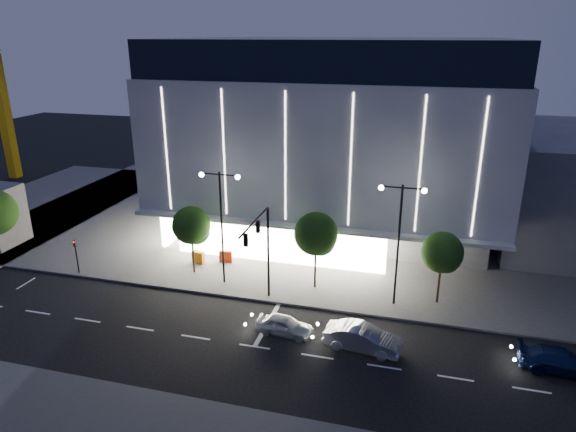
# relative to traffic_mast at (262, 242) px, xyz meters

# --- Properties ---
(ground) EXTENTS (160.00, 160.00, 0.00)m
(ground) POSITION_rel_traffic_mast_xyz_m (-1.00, -3.34, -5.03)
(ground) COLOR black
(ground) RESTS_ON ground
(sidewalk_museum) EXTENTS (70.00, 40.00, 0.15)m
(sidewalk_museum) POSITION_rel_traffic_mast_xyz_m (4.00, 20.66, -4.95)
(sidewalk_museum) COLOR #474747
(sidewalk_museum) RESTS_ON ground
(museum) EXTENTS (30.00, 25.80, 18.00)m
(museum) POSITION_rel_traffic_mast_xyz_m (1.98, 18.97, 4.25)
(museum) COLOR #4C4C51
(museum) RESTS_ON ground
(traffic_mast) EXTENTS (0.33, 5.89, 7.07)m
(traffic_mast) POSITION_rel_traffic_mast_xyz_m (0.00, 0.00, 0.00)
(traffic_mast) COLOR black
(traffic_mast) RESTS_ON ground
(street_lamp_west) EXTENTS (3.16, 0.36, 9.00)m
(street_lamp_west) POSITION_rel_traffic_mast_xyz_m (-4.00, 2.66, 0.93)
(street_lamp_west) COLOR black
(street_lamp_west) RESTS_ON ground
(street_lamp_east) EXTENTS (3.16, 0.36, 9.00)m
(street_lamp_east) POSITION_rel_traffic_mast_xyz_m (9.00, 2.66, 0.93)
(street_lamp_east) COLOR black
(street_lamp_east) RESTS_ON ground
(ped_signal_far) EXTENTS (0.22, 0.24, 3.00)m
(ped_signal_far) POSITION_rel_traffic_mast_xyz_m (-16.00, 1.16, -3.14)
(ped_signal_far) COLOR black
(ped_signal_far) RESTS_ON ground
(tree_left) EXTENTS (3.02, 3.02, 5.72)m
(tree_left) POSITION_rel_traffic_mast_xyz_m (-6.97, 3.68, -0.99)
(tree_left) COLOR black
(tree_left) RESTS_ON ground
(tree_mid) EXTENTS (3.25, 3.25, 6.15)m
(tree_mid) POSITION_rel_traffic_mast_xyz_m (3.03, 3.68, -0.69)
(tree_mid) COLOR black
(tree_mid) RESTS_ON ground
(tree_right) EXTENTS (2.91, 2.91, 5.51)m
(tree_right) POSITION_rel_traffic_mast_xyz_m (12.03, 3.68, -1.14)
(tree_right) COLOR black
(tree_right) RESTS_ON ground
(car_lead) EXTENTS (3.87, 1.86, 1.28)m
(car_lead) POSITION_rel_traffic_mast_xyz_m (2.41, -2.96, -4.39)
(car_lead) COLOR #B6BBBF
(car_lead) RESTS_ON ground
(car_second) EXTENTS (4.87, 2.19, 1.55)m
(car_second) POSITION_rel_traffic_mast_xyz_m (7.50, -3.35, -4.25)
(car_second) COLOR #B5B8BE
(car_second) RESTS_ON ground
(car_third) EXTENTS (4.74, 2.04, 1.36)m
(car_third) POSITION_rel_traffic_mast_xyz_m (18.84, -2.55, -4.35)
(car_third) COLOR #14244E
(car_third) RESTS_ON ground
(barrier_a) EXTENTS (1.13, 0.51, 1.00)m
(barrier_a) POSITION_rel_traffic_mast_xyz_m (-7.44, 5.36, -4.38)
(barrier_a) COLOR orange
(barrier_a) RESTS_ON sidewalk_museum
(barrier_b) EXTENTS (1.12, 0.62, 1.00)m
(barrier_b) POSITION_rel_traffic_mast_xyz_m (-7.39, 5.56, -4.38)
(barrier_b) COLOR silver
(barrier_b) RESTS_ON sidewalk_museum
(barrier_c) EXTENTS (1.12, 0.36, 1.00)m
(barrier_c) POSITION_rel_traffic_mast_xyz_m (-5.23, 6.10, -4.38)
(barrier_c) COLOR red
(barrier_c) RESTS_ON sidewalk_museum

